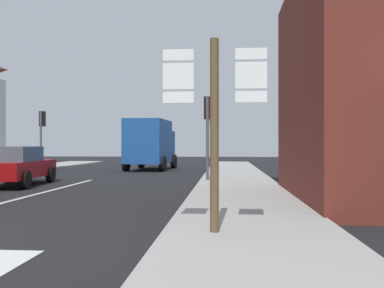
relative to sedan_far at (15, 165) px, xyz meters
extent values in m
plane|color=black|center=(2.04, 0.66, -0.76)|extent=(80.00, 80.00, 0.00)
cube|color=#9E9B96|center=(8.30, -1.34, -0.69)|extent=(2.93, 44.00, 0.14)
cube|color=silver|center=(2.04, -3.34, -0.75)|extent=(0.16, 12.00, 0.01)
cube|color=maroon|center=(-0.01, 0.07, -0.14)|extent=(2.16, 4.35, 0.60)
cube|color=#47515B|center=(0.02, -0.18, 0.43)|extent=(1.75, 2.24, 0.55)
cylinder|color=black|center=(-1.01, 1.32, -0.44)|extent=(0.28, 0.66, 0.64)
cylinder|color=black|center=(0.73, 1.50, -0.44)|extent=(0.28, 0.66, 0.64)
cylinder|color=black|center=(1.00, -1.19, -0.44)|extent=(0.28, 0.66, 0.64)
cube|color=#19478C|center=(3.21, 9.89, 0.99)|extent=(2.43, 3.83, 2.60)
cube|color=#19478C|center=(3.37, 12.38, 0.69)|extent=(2.17, 1.43, 2.00)
cube|color=#47515B|center=(3.37, 12.43, 1.49)|extent=(1.76, 0.21, 0.70)
cylinder|color=black|center=(2.27, 12.41, -0.31)|extent=(0.34, 0.92, 0.90)
cylinder|color=black|center=(4.46, 12.26, -0.31)|extent=(0.34, 0.92, 0.90)
cylinder|color=black|center=(2.05, 9.01, -0.31)|extent=(0.34, 0.92, 0.90)
cylinder|color=black|center=(4.24, 8.87, -0.31)|extent=(0.34, 0.92, 0.90)
cylinder|color=brown|center=(7.67, -8.40, 0.84)|extent=(0.14, 0.14, 3.20)
cube|color=white|center=(7.09, -8.35, 2.20)|extent=(0.50, 0.03, 0.18)
cube|color=black|center=(7.09, -8.33, 2.20)|extent=(0.43, 0.01, 0.13)
cube|color=white|center=(7.09, -8.35, 1.86)|extent=(0.50, 0.03, 0.42)
cube|color=black|center=(7.09, -8.33, 1.86)|extent=(0.43, 0.01, 0.32)
cube|color=white|center=(7.09, -8.35, 1.52)|extent=(0.50, 0.03, 0.18)
cube|color=black|center=(7.09, -8.33, 1.52)|extent=(0.43, 0.01, 0.13)
cube|color=white|center=(8.25, -8.35, 2.20)|extent=(0.50, 0.03, 0.18)
cube|color=black|center=(8.25, -8.33, 2.20)|extent=(0.43, 0.01, 0.13)
cube|color=white|center=(8.25, -8.35, 1.86)|extent=(0.50, 0.03, 0.42)
cube|color=black|center=(8.25, -8.33, 1.86)|extent=(0.43, 0.01, 0.32)
cube|color=white|center=(8.25, -8.35, 1.52)|extent=(0.50, 0.03, 0.18)
cube|color=black|center=(8.25, -8.33, 1.52)|extent=(0.43, 0.01, 0.13)
cylinder|color=#47474C|center=(-3.05, 8.87, 1.01)|extent=(0.12, 0.12, 3.55)
cube|color=black|center=(-3.05, 9.07, 2.34)|extent=(0.30, 0.28, 0.90)
sphere|color=#360303|center=(-3.05, 9.21, 2.61)|extent=(0.18, 0.18, 0.18)
sphere|color=#3C2303|center=(-3.05, 9.21, 2.33)|extent=(0.18, 0.18, 0.18)
sphere|color=#0CA526|center=(-3.05, 9.21, 2.05)|extent=(0.18, 0.18, 0.18)
cylinder|color=#47474C|center=(7.13, 1.55, 0.97)|extent=(0.12, 0.12, 3.46)
cube|color=black|center=(7.13, 1.75, 2.25)|extent=(0.30, 0.28, 0.90)
sphere|color=#360303|center=(7.13, 1.89, 2.52)|extent=(0.18, 0.18, 0.18)
sphere|color=#3C2303|center=(7.13, 1.89, 2.24)|extent=(0.18, 0.18, 0.18)
sphere|color=#0CA526|center=(7.13, 1.89, 1.96)|extent=(0.18, 0.18, 0.18)
cylinder|color=#47474C|center=(7.13, 7.86, 1.03)|extent=(0.12, 0.12, 3.58)
cube|color=black|center=(7.13, 8.06, 2.37)|extent=(0.30, 0.28, 0.90)
sphere|color=#360303|center=(7.13, 8.20, 2.64)|extent=(0.18, 0.18, 0.18)
sphere|color=#3C2303|center=(7.13, 8.20, 2.36)|extent=(0.18, 0.18, 0.18)
sphere|color=#0CA526|center=(7.13, 8.20, 2.08)|extent=(0.18, 0.18, 0.18)
camera|label=1|loc=(7.84, -14.98, 0.75)|focal=39.00mm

